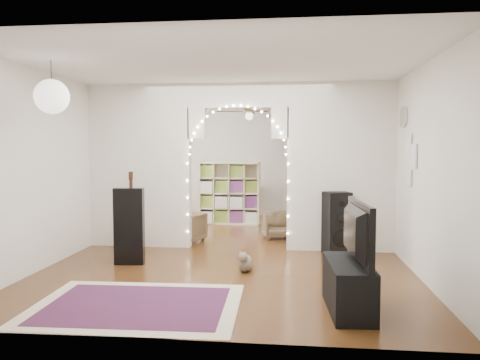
# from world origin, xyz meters

# --- Properties ---
(floor) EXTENTS (7.50, 7.50, 0.00)m
(floor) POSITION_xyz_m (0.00, 0.00, 0.00)
(floor) COLOR black
(floor) RESTS_ON ground
(ceiling) EXTENTS (5.00, 7.50, 0.02)m
(ceiling) POSITION_xyz_m (0.00, 0.00, 2.70)
(ceiling) COLOR white
(ceiling) RESTS_ON wall_back
(wall_back) EXTENTS (5.00, 0.02, 2.70)m
(wall_back) POSITION_xyz_m (0.00, 3.75, 1.35)
(wall_back) COLOR silver
(wall_back) RESTS_ON floor
(wall_front) EXTENTS (5.00, 0.02, 2.70)m
(wall_front) POSITION_xyz_m (0.00, -3.75, 1.35)
(wall_front) COLOR silver
(wall_front) RESTS_ON floor
(wall_left) EXTENTS (0.02, 7.50, 2.70)m
(wall_left) POSITION_xyz_m (-2.50, 0.00, 1.35)
(wall_left) COLOR silver
(wall_left) RESTS_ON floor
(wall_right) EXTENTS (0.02, 7.50, 2.70)m
(wall_right) POSITION_xyz_m (2.50, 0.00, 1.35)
(wall_right) COLOR silver
(wall_right) RESTS_ON floor
(divider_wall) EXTENTS (5.00, 0.20, 2.70)m
(divider_wall) POSITION_xyz_m (0.00, 0.00, 1.42)
(divider_wall) COLOR silver
(divider_wall) RESTS_ON floor
(fairy_lights) EXTENTS (1.64, 0.04, 1.60)m
(fairy_lights) POSITION_xyz_m (0.00, -0.13, 1.55)
(fairy_lights) COLOR #FFEABF
(fairy_lights) RESTS_ON divider_wall
(window) EXTENTS (0.04, 1.20, 1.40)m
(window) POSITION_xyz_m (-2.47, 1.80, 1.50)
(window) COLOR white
(window) RESTS_ON wall_left
(wall_clock) EXTENTS (0.03, 0.31, 0.31)m
(wall_clock) POSITION_xyz_m (2.48, -0.60, 2.10)
(wall_clock) COLOR white
(wall_clock) RESTS_ON wall_right
(picture_frames) EXTENTS (0.02, 0.50, 0.70)m
(picture_frames) POSITION_xyz_m (2.48, -1.00, 1.50)
(picture_frames) COLOR white
(picture_frames) RESTS_ON wall_right
(paper_lantern) EXTENTS (0.40, 0.40, 0.40)m
(paper_lantern) POSITION_xyz_m (-1.90, -2.40, 2.25)
(paper_lantern) COLOR white
(paper_lantern) RESTS_ON ceiling
(ceiling_fan) EXTENTS (1.10, 1.10, 0.30)m
(ceiling_fan) POSITION_xyz_m (0.00, 2.00, 2.40)
(ceiling_fan) COLOR #AC9739
(ceiling_fan) RESTS_ON ceiling
(area_rug) EXTENTS (2.20, 1.69, 0.02)m
(area_rug) POSITION_xyz_m (-0.73, -2.96, 0.01)
(area_rug) COLOR maroon
(area_rug) RESTS_ON floor
(guitar_case) EXTENTS (0.43, 0.17, 1.09)m
(guitar_case) POSITION_xyz_m (-1.41, -1.26, 0.54)
(guitar_case) COLOR black
(guitar_case) RESTS_ON floor
(acoustic_guitar) EXTENTS (0.45, 0.21, 1.08)m
(acoustic_guitar) POSITION_xyz_m (-1.70, -0.35, 0.47)
(acoustic_guitar) COLOR tan
(acoustic_guitar) RESTS_ON floor
(tabby_cat) EXTENTS (0.25, 0.47, 0.31)m
(tabby_cat) POSITION_xyz_m (0.27, -1.48, 0.13)
(tabby_cat) COLOR brown
(tabby_cat) RESTS_ON floor
(floor_speaker) EXTENTS (0.46, 0.43, 0.97)m
(floor_speaker) POSITION_xyz_m (1.58, -0.25, 0.48)
(floor_speaker) COLOR black
(floor_speaker) RESTS_ON floor
(media_console) EXTENTS (0.46, 1.02, 0.50)m
(media_console) POSITION_xyz_m (1.46, -2.85, 0.25)
(media_console) COLOR black
(media_console) RESTS_ON floor
(tv) EXTENTS (0.20, 1.08, 0.62)m
(tv) POSITION_xyz_m (1.46, -2.85, 0.81)
(tv) COLOR black
(tv) RESTS_ON media_console
(bookcase) EXTENTS (1.34, 0.47, 1.35)m
(bookcase) POSITION_xyz_m (-0.46, 2.38, 0.67)
(bookcase) COLOR #C7B790
(bookcase) RESTS_ON floor
(dining_table) EXTENTS (1.30, 0.95, 0.76)m
(dining_table) POSITION_xyz_m (-0.61, 3.48, 0.68)
(dining_table) COLOR brown
(dining_table) RESTS_ON floor
(flower_vase) EXTENTS (0.21, 0.21, 0.19)m
(flower_vase) POSITION_xyz_m (-0.61, 3.48, 0.85)
(flower_vase) COLOR silver
(flower_vase) RESTS_ON dining_table
(dining_chair_left) EXTENTS (0.74, 0.75, 0.52)m
(dining_chair_left) POSITION_xyz_m (-0.97, 0.35, 0.26)
(dining_chair_left) COLOR brown
(dining_chair_left) RESTS_ON floor
(dining_chair_right) EXTENTS (0.62, 0.63, 0.48)m
(dining_chair_right) POSITION_xyz_m (0.62, 0.93, 0.24)
(dining_chair_right) COLOR brown
(dining_chair_right) RESTS_ON floor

